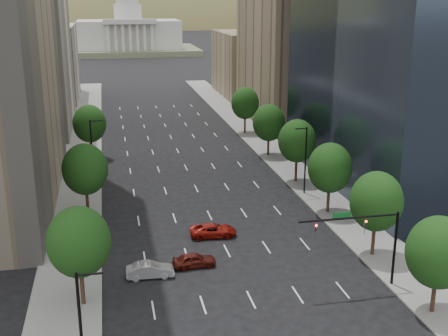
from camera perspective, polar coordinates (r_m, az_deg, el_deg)
sidewalk_left at (r=76.50m, az=-14.33°, el=-2.70°), size 6.00×200.00×0.15m
sidewalk_right at (r=80.86m, az=8.14°, el=-1.28°), size 6.00×200.00×0.15m
midrise_cream_left at (r=116.29m, az=-18.95°, el=12.26°), size 14.00×30.00×35.00m
filler_left at (r=149.72m, az=-17.18°, el=9.96°), size 14.00×26.00×18.00m
parking_tan_right at (r=118.28m, az=6.29°, el=11.89°), size 14.00×30.00×30.00m
filler_right at (r=150.58m, az=2.33°, el=10.33°), size 14.00×26.00×16.00m
tree_right_0 at (r=48.94m, az=20.58°, el=-7.88°), size 5.20×5.20×8.39m
tree_right_1 at (r=57.63m, az=14.93°, el=-3.24°), size 5.20×5.20×8.75m
tree_right_2 at (r=68.02m, az=10.50°, el=0.01°), size 5.20×5.20×8.61m
tree_right_3 at (r=78.77m, az=7.28°, el=2.68°), size 5.20×5.20×8.89m
tree_right_4 at (r=91.87m, az=4.48°, el=4.52°), size 5.20×5.20×8.46m
tree_right_5 at (r=106.98m, az=2.12°, el=6.46°), size 5.20×5.20×8.75m
tree_left_0 at (r=48.29m, az=-14.26°, el=-7.16°), size 5.20×5.20×8.75m
tree_left_1 at (r=67.02m, az=-13.67°, el=-0.13°), size 5.20×5.20×8.97m
tree_left_2 at (r=92.29m, az=-13.24°, el=4.31°), size 5.20×5.20×8.68m
streetlight_rn at (r=74.31m, az=8.07°, el=0.95°), size 1.70×0.20×9.00m
streetlight_ls at (r=38.04m, az=-13.94°, el=-15.63°), size 1.70×0.20×9.00m
streetlight_ln at (r=79.82m, az=-12.97°, el=1.79°), size 1.70×0.20×9.00m
traffic_signal at (r=51.36m, az=14.32°, el=-6.38°), size 9.12×0.40×7.38m
capitol at (r=262.66m, az=-9.45°, el=13.02°), size 60.00×40.00×35.20m
foothills at (r=616.51m, az=-7.46°, el=10.83°), size 720.00×413.00×263.00m
car_maroon at (r=55.44m, az=-2.98°, el=-9.14°), size 4.21×1.87×1.41m
car_silver at (r=53.90m, az=-7.37°, el=-10.04°), size 4.41×1.62×1.44m
car_red_far at (r=61.96m, az=-1.08°, el=-6.23°), size 5.15×2.61×1.40m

